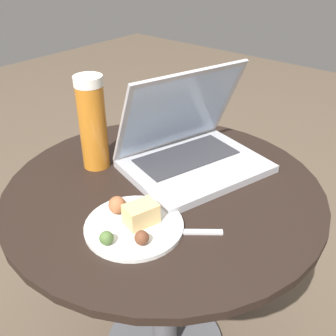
% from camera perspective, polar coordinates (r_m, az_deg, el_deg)
% --- Properties ---
extents(table, '(0.71, 0.71, 0.58)m').
position_cam_1_polar(table, '(0.97, -0.57, -9.44)').
color(table, '#515156').
rests_on(table, ground_plane).
extents(laptop, '(0.37, 0.32, 0.24)m').
position_cam_1_polar(laptop, '(0.94, 3.16, 2.99)').
color(laptop, '#B2B2B7').
rests_on(laptop, table).
extents(beer_glass, '(0.07, 0.07, 0.22)m').
position_cam_1_polar(beer_glass, '(0.93, -10.89, 6.42)').
color(beer_glass, '#C6701E').
rests_on(beer_glass, table).
extents(snack_plate, '(0.19, 0.19, 0.05)m').
position_cam_1_polar(snack_plate, '(0.76, -5.03, -7.88)').
color(snack_plate, silver).
rests_on(snack_plate, table).
extents(fork, '(0.14, 0.16, 0.00)m').
position_cam_1_polar(fork, '(0.76, -0.56, -9.23)').
color(fork, silver).
rests_on(fork, table).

